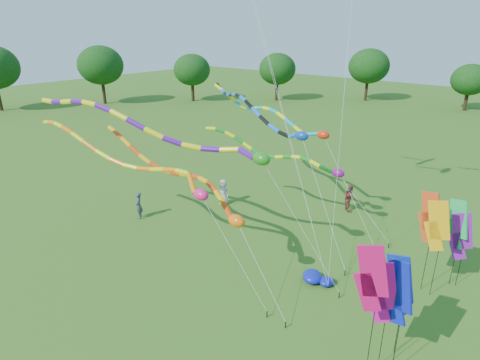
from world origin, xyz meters
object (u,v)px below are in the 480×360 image
Objects in this scene: tube_kite_orange at (132,161)px; person_c at (350,198)px; tube_kite_red at (183,179)px; person_a at (223,192)px; person_b at (139,206)px; blue_nylon_heap at (318,285)px.

tube_kite_orange is 14.72m from person_c.
tube_kite_orange reaches higher than tube_kite_red.
tube_kite_red is 7.72m from person_a.
tube_kite_orange is at bearing 111.36° from person_c.
person_a is 8.52m from person_c.
tube_kite_orange is at bearing 7.28° from person_b.
person_b is 0.99× the size of person_c.
tube_kite_red is 0.97× the size of tube_kite_orange.
tube_kite_orange is 8.03× the size of person_a.
person_c is at bearing 61.62° from tube_kite_orange.
blue_nylon_heap is at bearing 24.93° from tube_kite_red.
tube_kite_orange is at bearing -155.91° from blue_nylon_heap.
person_b is (-12.58, -0.77, 0.67)m from blue_nylon_heap.
person_c reaches higher than person_b.
tube_kite_red is 8.35m from blue_nylon_heap.
person_c is at bearing 106.97° from blue_nylon_heap.
person_c is (9.84, 9.75, 0.01)m from person_b.
tube_kite_red reaches higher than blue_nylon_heap.
tube_kite_orange is 9.41m from person_a.
person_c is at bearing 87.95° from person_b.
tube_kite_red is at bearing 46.91° from tube_kite_orange.
person_a reaches higher than blue_nylon_heap.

